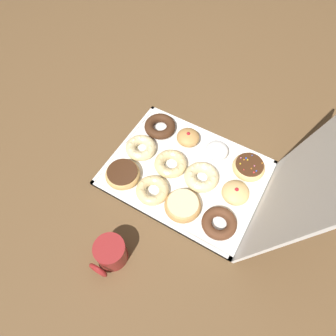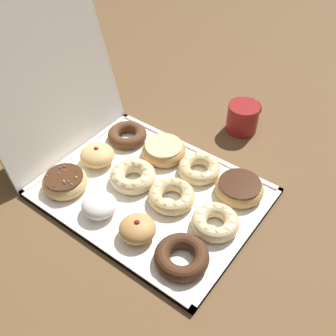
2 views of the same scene
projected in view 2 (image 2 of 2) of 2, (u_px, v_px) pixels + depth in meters
The scene contains 16 objects.
ground_plane at pixel (152, 194), 1.01m from camera, with size 3.00×3.00×0.00m, color brown.
donut_box at pixel (152, 193), 1.01m from camera, with size 0.40×0.53×0.01m.
box_lid_open at pixel (44, 66), 0.98m from camera, with size 0.40×0.51×0.01m, color white.
chocolate_cake_ring_donut_0 at pixel (182, 257), 0.85m from camera, with size 0.12×0.12×0.03m.
cruller_donut_1 at pixel (216, 221), 0.91m from camera, with size 0.11×0.11×0.04m.
chocolate_frosted_donut_2 at pixel (239, 188), 0.99m from camera, with size 0.12×0.12×0.04m.
jelly_filled_donut_3 at pixel (137, 229), 0.89m from camera, with size 0.08×0.08×0.05m.
cruller_donut_4 at pixel (172, 196), 0.97m from camera, with size 0.11×0.11×0.04m.
cruller_donut_5 at pixel (199, 168), 1.04m from camera, with size 0.11×0.11×0.03m.
powdered_filled_donut_6 at pixel (99, 205), 0.94m from camera, with size 0.08×0.08×0.04m.
cruller_donut_7 at pixel (132, 176), 1.01m from camera, with size 0.12×0.12×0.04m.
glazed_ring_donut_8 at pixel (164, 150), 1.09m from camera, with size 0.12×0.12×0.04m.
sprinkle_donut_9 at pixel (65, 182), 1.00m from camera, with size 0.11×0.11×0.04m.
jelly_filled_donut_10 at pixel (97, 155), 1.07m from camera, with size 0.09×0.09×0.05m.
chocolate_cake_ring_donut_11 at pixel (127, 135), 1.14m from camera, with size 0.11×0.11×0.03m.
coffee_mug at pixel (243, 117), 1.17m from camera, with size 0.11×0.09×0.09m.
Camera 2 is at (-0.52, -0.44, 0.75)m, focal length 42.95 mm.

